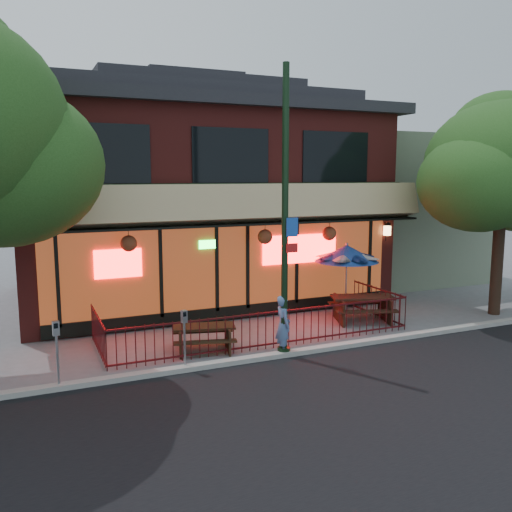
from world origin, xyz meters
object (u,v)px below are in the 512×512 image
Objects in this scene: parking_meter_near at (184,330)px; patio_umbrella at (347,253)px; street_tree_right at (503,158)px; pedestrian at (283,325)px; picnic_table_left at (204,334)px; picnic_table_right at (362,305)px; parking_meter_far at (57,343)px; street_light at (285,229)px.

patio_umbrella is at bearing 24.53° from parking_meter_near.
patio_umbrella is 6.82m from parking_meter_near.
street_tree_right reaches higher than parking_meter_near.
patio_umbrella is 1.53× the size of pedestrian.
picnic_table_left is 0.81× the size of picnic_table_right.
street_tree_right is at bearing 4.58° from parking_meter_far.
picnic_table_right is at bearing 7.95° from picnic_table_left.
street_tree_right is 5.65m from patio_umbrella.
street_tree_right is 9.13m from pedestrian.
street_light reaches higher than parking_meter_near.
parking_meter_near is (-0.82, -1.10, 0.51)m from picnic_table_left.
pedestrian is (-3.60, -2.75, -1.22)m from patio_umbrella.
parking_meter_far is (-8.85, -1.92, 0.48)m from picnic_table_right.
parking_meter_near is at bearing 179.94° from street_light.
picnic_table_right is at bearing 27.27° from street_light.
street_tree_right is 11.36m from parking_meter_near.
picnic_table_right is 4.01m from pedestrian.
parking_meter_near is (-10.58, -0.99, -4.01)m from street_tree_right.
picnic_table_left is 0.78× the size of patio_umbrella.
picnic_table_right is at bearing 12.24° from parking_meter_far.
picnic_table_right reaches higher than picnic_table_left.
picnic_table_right is (-4.47, 0.85, -4.44)m from street_tree_right.
picnic_table_left is 1.47m from parking_meter_near.
street_light is 4.81m from picnic_table_right.
parking_meter_near is (-2.53, -0.05, 0.19)m from pedestrian.
patio_umbrella is at bearing 37.92° from street_light.
pedestrian is at bearing 1.42° from parking_meter_far.
pedestrian is at bearing -153.44° from picnic_table_right.
picnic_table_right is 1.58× the size of parking_meter_near.
street_tree_right is 3.18× the size of picnic_table_right.
patio_umbrella is at bearing 17.98° from parking_meter_far.
patio_umbrella reaches higher than parking_meter_near.
street_tree_right is (8.04, 0.99, 1.81)m from street_light.
street_light is at bearing -142.08° from patio_umbrella.
street_tree_right is at bearing -10.82° from picnic_table_right.
parking_meter_far is at bearing -162.02° from patio_umbrella.
street_light is 2.40m from pedestrian.
picnic_table_right is at bearing -91.40° from patio_umbrella.
parking_meter_near is at bearing -155.47° from patio_umbrella.
street_light is 4.76× the size of parking_meter_far.
patio_umbrella is (3.60, 2.80, -1.18)m from street_light.
picnic_table_left is 3.79m from parking_meter_far.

